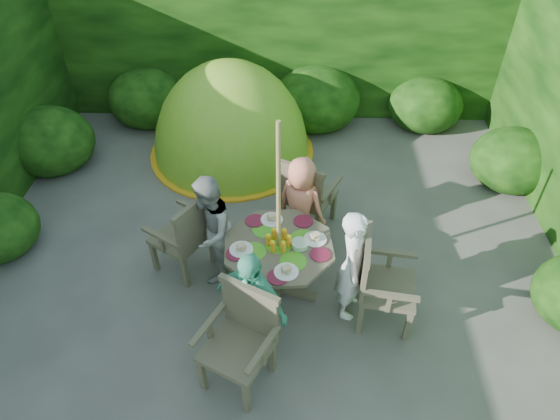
{
  "coord_description": "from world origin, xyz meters",
  "views": [
    {
      "loc": [
        0.27,
        -4.08,
        4.4
      ],
      "look_at": [
        0.12,
        0.04,
        0.85
      ],
      "focal_mm": 32.0,
      "sensor_mm": 36.0,
      "label": 1
    }
  ],
  "objects_px": {
    "garden_chair_front": "(241,337)",
    "child_front": "(251,305)",
    "garden_chair_right": "(380,281)",
    "parasol_pole": "(279,217)",
    "garden_chair_left": "(186,234)",
    "child_right": "(353,265)",
    "child_back": "(301,204)",
    "dome_tent": "(232,152)",
    "garden_chair_back": "(306,194)",
    "child_left": "(209,230)",
    "patio_table": "(279,252)"
  },
  "relations": [
    {
      "from": "garden_chair_left",
      "to": "patio_table",
      "type": "bearing_deg",
      "value": 105.84
    },
    {
      "from": "child_right",
      "to": "garden_chair_front",
      "type": "bearing_deg",
      "value": 138.78
    },
    {
      "from": "patio_table",
      "to": "garden_chair_front",
      "type": "relative_size",
      "value": 1.47
    },
    {
      "from": "parasol_pole",
      "to": "child_back",
      "type": "bearing_deg",
      "value": 73.19
    },
    {
      "from": "garden_chair_right",
      "to": "child_right",
      "type": "height_order",
      "value": "child_right"
    },
    {
      "from": "garden_chair_right",
      "to": "child_left",
      "type": "distance_m",
      "value": 1.89
    },
    {
      "from": "garden_chair_front",
      "to": "child_right",
      "type": "height_order",
      "value": "child_right"
    },
    {
      "from": "parasol_pole",
      "to": "garden_chair_left",
      "type": "bearing_deg",
      "value": 164.4
    },
    {
      "from": "patio_table",
      "to": "child_back",
      "type": "distance_m",
      "value": 0.8
    },
    {
      "from": "patio_table",
      "to": "child_front",
      "type": "xyz_separation_m",
      "value": [
        -0.24,
        -0.77,
        0.07
      ]
    },
    {
      "from": "parasol_pole",
      "to": "garden_chair_front",
      "type": "distance_m",
      "value": 1.22
    },
    {
      "from": "child_right",
      "to": "child_front",
      "type": "bearing_deg",
      "value": 129.53
    },
    {
      "from": "child_back",
      "to": "dome_tent",
      "type": "bearing_deg",
      "value": -29.76
    },
    {
      "from": "garden_chair_right",
      "to": "child_back",
      "type": "relative_size",
      "value": 0.83
    },
    {
      "from": "patio_table",
      "to": "parasol_pole",
      "type": "bearing_deg",
      "value": 176.0
    },
    {
      "from": "garden_chair_left",
      "to": "child_right",
      "type": "bearing_deg",
      "value": 105.29
    },
    {
      "from": "child_back",
      "to": "garden_chair_front",
      "type": "bearing_deg",
      "value": 105.71
    },
    {
      "from": "garden_chair_right",
      "to": "garden_chair_front",
      "type": "bearing_deg",
      "value": 126.3
    },
    {
      "from": "child_back",
      "to": "child_right",
      "type": "bearing_deg",
      "value": 150.23
    },
    {
      "from": "garden_chair_front",
      "to": "child_left",
      "type": "distance_m",
      "value": 1.37
    },
    {
      "from": "parasol_pole",
      "to": "child_right",
      "type": "relative_size",
      "value": 1.62
    },
    {
      "from": "garden_chair_front",
      "to": "child_front",
      "type": "bearing_deg",
      "value": 102.88
    },
    {
      "from": "garden_chair_right",
      "to": "garden_chair_back",
      "type": "bearing_deg",
      "value": 36.27
    },
    {
      "from": "parasol_pole",
      "to": "garden_chair_left",
      "type": "relative_size",
      "value": 2.14
    },
    {
      "from": "garden_chair_left",
      "to": "child_left",
      "type": "height_order",
      "value": "child_left"
    },
    {
      "from": "garden_chair_right",
      "to": "child_back",
      "type": "bearing_deg",
      "value": 44.44
    },
    {
      "from": "garden_chair_back",
      "to": "child_right",
      "type": "bearing_deg",
      "value": 137.11
    },
    {
      "from": "parasol_pole",
      "to": "dome_tent",
      "type": "height_order",
      "value": "parasol_pole"
    },
    {
      "from": "dome_tent",
      "to": "child_back",
      "type": "bearing_deg",
      "value": -59.57
    },
    {
      "from": "garden_chair_back",
      "to": "child_left",
      "type": "xyz_separation_m",
      "value": [
        -1.07,
        -0.82,
        0.12
      ]
    },
    {
      "from": "garden_chair_back",
      "to": "garden_chair_front",
      "type": "bearing_deg",
      "value": 101.1
    },
    {
      "from": "garden_chair_back",
      "to": "child_back",
      "type": "relative_size",
      "value": 0.83
    },
    {
      "from": "child_left",
      "to": "child_right",
      "type": "bearing_deg",
      "value": 76.44
    },
    {
      "from": "garden_chair_right",
      "to": "parasol_pole",
      "type": "bearing_deg",
      "value": 80.5
    },
    {
      "from": "child_back",
      "to": "garden_chair_left",
      "type": "bearing_deg",
      "value": 52.24
    },
    {
      "from": "garden_chair_left",
      "to": "child_front",
      "type": "height_order",
      "value": "child_front"
    },
    {
      "from": "child_back",
      "to": "dome_tent",
      "type": "relative_size",
      "value": 0.44
    },
    {
      "from": "garden_chair_right",
      "to": "garden_chair_back",
      "type": "distance_m",
      "value": 1.56
    },
    {
      "from": "garden_chair_right",
      "to": "garden_chair_left",
      "type": "relative_size",
      "value": 1.02
    },
    {
      "from": "garden_chair_left",
      "to": "child_left",
      "type": "xyz_separation_m",
      "value": [
        0.29,
        -0.06,
        0.13
      ]
    },
    {
      "from": "patio_table",
      "to": "garden_chair_left",
      "type": "distance_m",
      "value": 1.1
    },
    {
      "from": "garden_chair_left",
      "to": "child_right",
      "type": "relative_size",
      "value": 0.76
    },
    {
      "from": "garden_chair_left",
      "to": "garden_chair_front",
      "type": "distance_m",
      "value": 1.54
    },
    {
      "from": "garden_chair_back",
      "to": "child_left",
      "type": "bearing_deg",
      "value": 64.54
    },
    {
      "from": "garden_chair_back",
      "to": "child_right",
      "type": "height_order",
      "value": "child_right"
    },
    {
      "from": "garden_chair_right",
      "to": "child_right",
      "type": "relative_size",
      "value": 0.77
    },
    {
      "from": "garden_chair_left",
      "to": "garden_chair_back",
      "type": "distance_m",
      "value": 1.55
    },
    {
      "from": "garden_chair_back",
      "to": "dome_tent",
      "type": "relative_size",
      "value": 0.36
    },
    {
      "from": "patio_table",
      "to": "child_front",
      "type": "relative_size",
      "value": 1.14
    },
    {
      "from": "garden_chair_front",
      "to": "dome_tent",
      "type": "relative_size",
      "value": 0.36
    }
  ]
}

